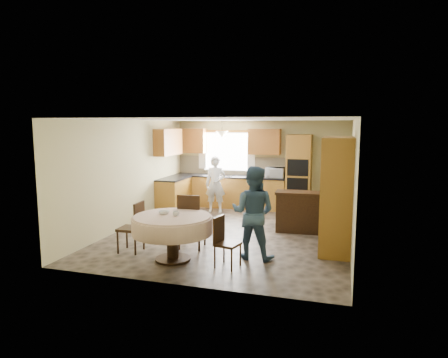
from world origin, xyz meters
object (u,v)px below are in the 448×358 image
chair_right (224,239)px  person_sink (216,184)px  oven_tower (299,173)px  cupboard (337,195)px  person_dining (253,213)px  sideboard (302,213)px  chair_back (191,219)px  dining_table (172,226)px  chair_left (134,225)px

chair_right → person_sink: (-1.45, 4.00, 0.29)m
oven_tower → cupboard: 3.51m
oven_tower → person_dining: 4.18m
sideboard → chair_back: (-1.95, -1.86, 0.17)m
cupboard → chair_back: cupboard is taller
dining_table → chair_back: bearing=84.8°
cupboard → chair_right: 2.35m
dining_table → chair_back: size_ratio=1.32×
dining_table → person_sink: bearing=97.0°
dining_table → cupboard: bearing=26.2°
oven_tower → chair_right: bearing=-98.7°
sideboard → person_dining: 2.18m
cupboard → person_dining: cupboard is taller
chair_left → oven_tower: bearing=147.7°
chair_left → dining_table: bearing=73.4°
sideboard → chair_right: (-1.05, -2.60, 0.05)m
oven_tower → chair_right: (-0.72, -4.73, -0.58)m
oven_tower → dining_table: bearing=-109.7°
chair_left → chair_back: size_ratio=0.89×
chair_back → chair_right: bearing=136.9°
dining_table → chair_right: chair_right is taller
dining_table → chair_back: 0.71m
chair_back → person_dining: bearing=168.6°
sideboard → person_dining: person_dining is taller
person_sink → person_dining: (1.82, -3.43, 0.07)m
cupboard → chair_back: size_ratio=2.01×
oven_tower → dining_table: oven_tower is taller
person_sink → person_dining: 3.89m
oven_tower → chair_left: size_ratio=2.21×
chair_left → person_dining: size_ratio=0.57×
person_sink → cupboard: bearing=-47.8°
chair_left → chair_right: 1.86m
chair_left → person_dining: person_dining is taller
oven_tower → cupboard: bearing=-72.2°
sideboard → chair_right: chair_right is taller
sideboard → cupboard: (0.74, -1.21, 0.66)m
oven_tower → chair_left: (-2.56, -4.48, -0.53)m
dining_table → chair_back: chair_back is taller
sideboard → oven_tower: bearing=96.3°
sideboard → chair_right: size_ratio=1.39×
chair_right → cupboard: bearing=-40.2°
cupboard → chair_right: size_ratio=2.52×
oven_tower → sideboard: (0.33, -2.13, -0.63)m
cupboard → dining_table: 3.10m
oven_tower → dining_table: 5.01m
person_dining → cupboard: bearing=-145.5°
sideboard → dining_table: sideboard is taller
chair_back → sideboard: bearing=-139.9°
chair_right → chair_back: bearing=62.5°
cupboard → chair_left: (-3.63, -1.14, -0.55)m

